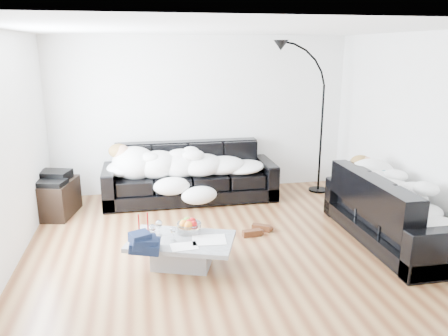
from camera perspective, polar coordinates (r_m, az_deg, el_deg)
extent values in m
plane|color=brown|center=(5.66, 0.59, -9.62)|extent=(5.00, 5.00, 0.00)
cube|color=silver|center=(7.43, -2.91, 6.92)|extent=(5.00, 0.02, 2.60)
cube|color=silver|center=(5.34, -26.66, 1.93)|extent=(0.02, 4.50, 2.60)
cube|color=silver|center=(6.24, 23.79, 3.99)|extent=(0.02, 4.50, 2.60)
plane|color=white|center=(5.13, 0.67, 17.70)|extent=(5.00, 5.00, 0.00)
cube|color=black|center=(7.07, -4.45, -0.63)|extent=(2.74, 0.95, 0.90)
cube|color=black|center=(5.94, 21.30, -4.98)|extent=(0.92, 2.14, 0.87)
ellipsoid|color=#0F566B|center=(6.36, 17.97, -0.62)|extent=(0.42, 0.38, 0.20)
cube|color=#939699|center=(5.03, -5.55, -10.95)|extent=(1.31, 1.02, 0.34)
cylinder|color=white|center=(5.09, -4.58, -7.43)|extent=(0.30, 0.30, 0.17)
cylinder|color=white|center=(5.03, -8.49, -7.77)|extent=(0.08, 0.08, 0.19)
cylinder|color=white|center=(4.93, -9.33, -8.31)|extent=(0.09, 0.09, 0.19)
cylinder|color=white|center=(4.88, -6.61, -8.56)|extent=(0.08, 0.08, 0.17)
cylinder|color=maroon|center=(5.10, -11.06, -7.25)|extent=(0.05, 0.05, 0.24)
cylinder|color=maroon|center=(5.12, -9.93, -7.07)|extent=(0.05, 0.05, 0.24)
cube|color=silver|center=(4.91, -1.96, -9.32)|extent=(0.40, 0.32, 0.01)
cube|color=silver|center=(4.77, -5.23, -10.14)|extent=(0.30, 0.22, 0.01)
cube|color=black|center=(6.91, -21.17, -3.68)|extent=(0.66, 0.84, 0.52)
cube|color=black|center=(6.82, -21.43, -1.11)|extent=(0.52, 0.45, 0.13)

